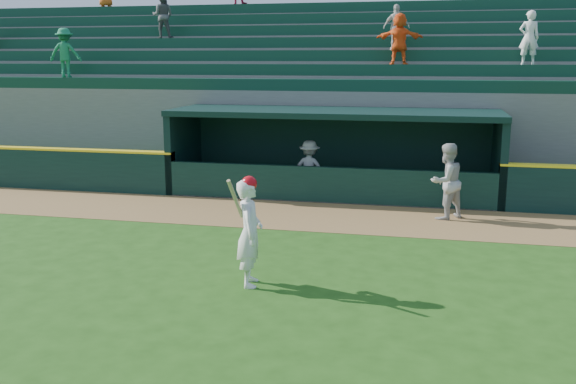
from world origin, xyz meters
name	(u,v)px	position (x,y,z in m)	size (l,w,h in m)	color
ground	(269,281)	(0.00, 0.00, 0.00)	(120.00, 120.00, 0.00)	#214B12
warning_track	(316,216)	(0.00, 4.90, 0.01)	(40.00, 3.00, 0.01)	olive
dugout_player_front	(446,181)	(3.15, 5.35, 0.94)	(0.92, 0.71, 1.89)	#A9AAA4
dugout_player_inside	(310,169)	(-0.62, 7.22, 0.81)	(1.05, 0.60, 1.62)	#A5A5A0
dugout	(335,147)	(0.00, 8.00, 1.36)	(9.40, 2.80, 2.46)	slate
stands	(354,101)	(-0.02, 12.57, 2.40)	(34.50, 6.34, 7.50)	slate
batter_at_plate	(250,231)	(-0.27, -0.25, 0.97)	(0.60, 0.87, 1.96)	white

